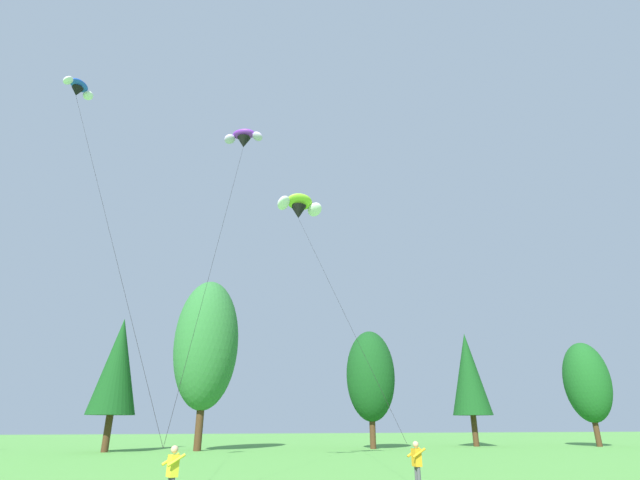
{
  "coord_description": "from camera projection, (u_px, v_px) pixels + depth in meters",
  "views": [
    {
      "loc": [
        -2.5,
        1.03,
        2.31
      ],
      "look_at": [
        2.21,
        20.51,
        10.16
      ],
      "focal_mm": 26.28,
      "sensor_mm": 36.0,
      "label": 1
    }
  ],
  "objects": [
    {
      "name": "treeline_tree_c",
      "position": [
        118.0,
        365.0,
        42.08
      ],
      "size": [
        4.11,
        4.11,
        11.39
      ],
      "color": "#472D19",
      "rests_on": "ground_plane"
    },
    {
      "name": "treeline_tree_d",
      "position": [
        206.0,
        344.0,
        44.67
      ],
      "size": [
        5.98,
        5.98,
        15.47
      ],
      "color": "#472D19",
      "rests_on": "ground_plane"
    },
    {
      "name": "treeline_tree_e",
      "position": [
        371.0,
        376.0,
        46.99
      ],
      "size": [
        4.81,
        4.81,
        11.16
      ],
      "color": "#472D19",
      "rests_on": "ground_plane"
    },
    {
      "name": "treeline_tree_f",
      "position": [
        468.0,
        374.0,
        52.01
      ],
      "size": [
        4.21,
        4.21,
        11.88
      ],
      "color": "#472D19",
      "rests_on": "ground_plane"
    },
    {
      "name": "treeline_tree_g",
      "position": [
        587.0,
        382.0,
        51.19
      ],
      "size": [
        4.7,
        4.7,
        10.73
      ],
      "color": "#472D19",
      "rests_on": "ground_plane"
    },
    {
      "name": "kite_flyer_near",
      "position": [
        172.0,
        471.0,
        13.71
      ],
      "size": [
        0.7,
        0.72,
        1.69
      ],
      "color": "#4C4C51",
      "rests_on": "ground_plane"
    },
    {
      "name": "kite_flyer_mid",
      "position": [
        417.0,
        462.0,
        17.01
      ],
      "size": [
        0.54,
        0.57,
        1.69
      ],
      "color": "#4C4C51",
      "rests_on": "ground_plane"
    },
    {
      "name": "parafoil_kite_high_blue_white",
      "position": [
        78.0,
        89.0,
        27.87
      ],
      "size": [
        8.6,
        10.73,
        19.83
      ],
      "color": "blue"
    },
    {
      "name": "parafoil_kite_mid_lime_white",
      "position": [
        299.0,
        206.0,
        32.17
      ],
      "size": [
        3.7,
        12.12,
        15.49
      ],
      "color": "#93D633"
    },
    {
      "name": "parafoil_kite_far_purple",
      "position": [
        244.0,
        138.0,
        28.54
      ],
      "size": [
        3.38,
        9.82,
        17.51
      ],
      "color": "purple"
    }
  ]
}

